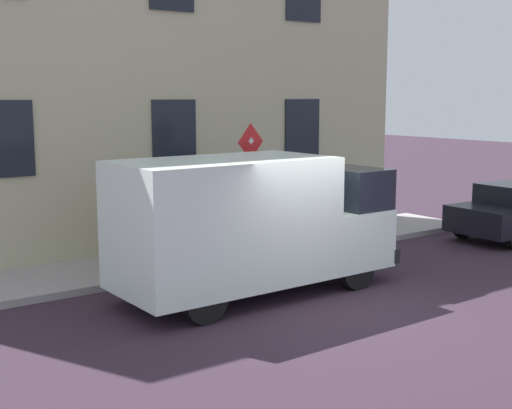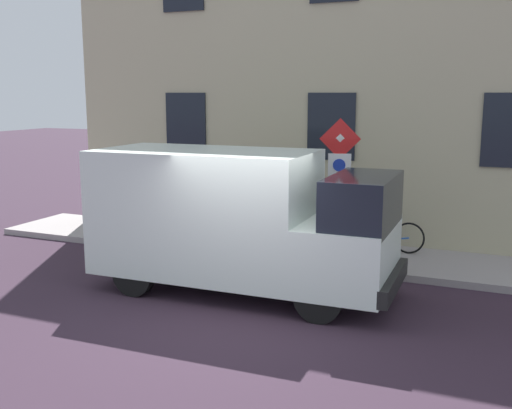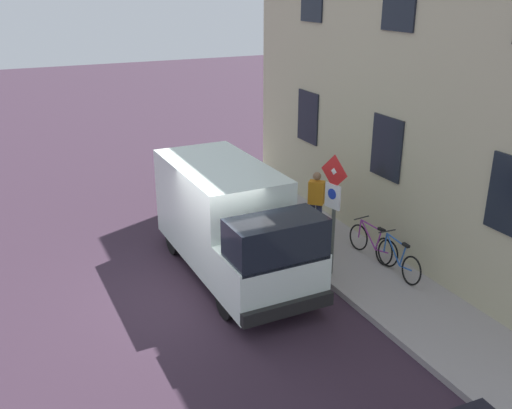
# 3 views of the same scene
# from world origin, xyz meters

# --- Properties ---
(ground_plane) EXTENTS (80.00, 80.00, 0.00)m
(ground_plane) POSITION_xyz_m (0.00, 0.00, 0.00)
(ground_plane) COLOR #342432
(sidewalk_slab) EXTENTS (2.17, 15.56, 0.14)m
(sidewalk_slab) POSITION_xyz_m (3.78, 0.00, 0.07)
(sidewalk_slab) COLOR #9D9594
(sidewalk_slab) RESTS_ON ground_plane
(building_facade) EXTENTS (0.75, 13.56, 8.56)m
(building_facade) POSITION_xyz_m (5.22, 0.00, 4.28)
(building_facade) COLOR #BBB38F
(building_facade) RESTS_ON ground_plane
(sign_post_stacked) EXTENTS (0.20, 0.55, 2.75)m
(sign_post_stacked) POSITION_xyz_m (2.91, -0.73, 1.99)
(sign_post_stacked) COLOR #474C47
(sign_post_stacked) RESTS_ON sidewalk_slab
(delivery_van) EXTENTS (2.09, 5.36, 2.50)m
(delivery_van) POSITION_xyz_m (1.00, 0.58, 1.33)
(delivery_van) COLOR white
(delivery_van) RESTS_ON ground_plane
(bicycle_blue) EXTENTS (0.46, 1.71, 0.89)m
(bicycle_blue) POSITION_xyz_m (4.32, -1.38, 0.51)
(bicycle_blue) COLOR black
(bicycle_blue) RESTS_ON sidewalk_slab
(bicycle_purple) EXTENTS (0.46, 1.71, 0.89)m
(bicycle_purple) POSITION_xyz_m (4.32, -0.44, 0.51)
(bicycle_purple) COLOR black
(bicycle_purple) RESTS_ON sidewalk_slab
(pedestrian) EXTENTS (0.47, 0.46, 1.72)m
(pedestrian) POSITION_xyz_m (3.80, 1.40, 1.07)
(pedestrian) COLOR #262B47
(pedestrian) RESTS_ON sidewalk_slab
(litter_bin) EXTENTS (0.44, 0.44, 0.90)m
(litter_bin) POSITION_xyz_m (3.05, 1.05, 0.59)
(litter_bin) COLOR #2D5133
(litter_bin) RESTS_ON sidewalk_slab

